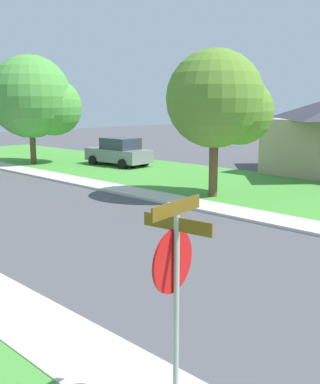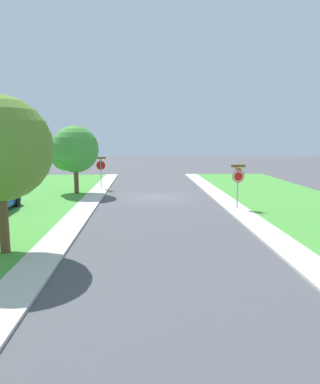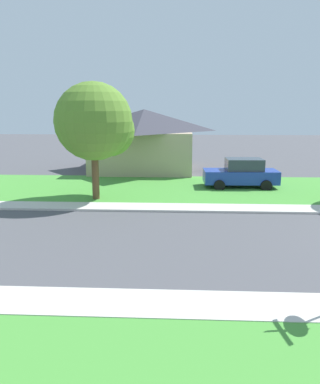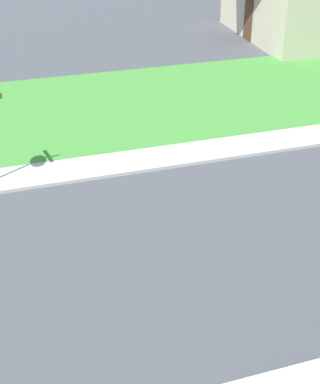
{
  "view_description": "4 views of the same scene",
  "coord_description": "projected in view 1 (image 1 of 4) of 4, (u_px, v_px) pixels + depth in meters",
  "views": [
    {
      "loc": [
        -8.48,
        1.5,
        3.84
      ],
      "look_at": [
        0.52,
        10.29,
        1.4
      ],
      "focal_mm": 43.09,
      "sensor_mm": 36.0,
      "label": 1
    },
    {
      "loc": [
        1.03,
        26.07,
        4.37
      ],
      "look_at": [
        0.09,
        6.67,
        1.4
      ],
      "focal_mm": 33.08,
      "sensor_mm": 36.0,
      "label": 2
    },
    {
      "loc": [
        -13.22,
        8.6,
        4.58
      ],
      "look_at": [
        1.83,
        9.37,
        1.4
      ],
      "focal_mm": 36.69,
      "sensor_mm": 36.0,
      "label": 3
    },
    {
      "loc": [
        10.05,
        4.96,
        7.71
      ],
      "look_at": [
        -0.44,
        8.34,
        1.4
      ],
      "focal_mm": 52.65,
      "sensor_mm": 36.0,
      "label": 4
    }
  ],
  "objects": [
    {
      "name": "tree_sidewalk_far",
      "position": [
        36.0,
        100.0,
        28.35
      ],
      "size": [
        5.43,
        5.05,
        6.74
      ],
      "color": "brown",
      "rests_on": "ground"
    },
    {
      "name": "sidewalk_east",
      "position": [
        206.0,
        206.0,
        17.18
      ],
      "size": [
        1.4,
        56.0,
        0.1
      ],
      "primitive_type": "cube",
      "color": "beige",
      "rests_on": "ground"
    },
    {
      "name": "stop_sign_far_corner",
      "position": [
        174.0,
        275.0,
        5.3
      ],
      "size": [
        0.91,
        0.91,
        2.77
      ],
      "color": "#9E9EA3",
      "rests_on": "ground"
    },
    {
      "name": "tree_sidewalk_mid",
      "position": [
        221.0,
        102.0,
        18.21
      ],
      "size": [
        4.17,
        3.88,
        5.94
      ],
      "color": "brown",
      "rests_on": "ground"
    },
    {
      "name": "lawn_east",
      "position": [
        272.0,
        190.0,
        20.48
      ],
      "size": [
        8.0,
        56.0,
        0.08
      ],
      "primitive_type": "cube",
      "color": "#479338",
      "rests_on": "ground"
    },
    {
      "name": "car_grey_behind_trees",
      "position": [
        119.0,
        152.0,
        28.13
      ],
      "size": [
        2.15,
        4.36,
        1.76
      ],
      "color": "gray",
      "rests_on": "ground"
    }
  ]
}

